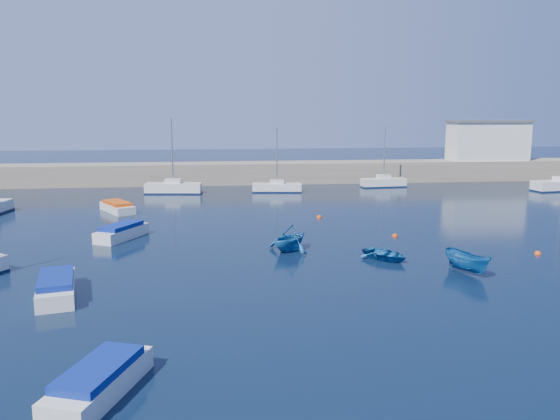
{
  "coord_description": "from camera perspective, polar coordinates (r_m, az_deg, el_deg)",
  "views": [
    {
      "loc": [
        -5.88,
        -23.13,
        9.05
      ],
      "look_at": [
        -1.12,
        17.59,
        1.6
      ],
      "focal_mm": 35.0,
      "sensor_mm": 36.0,
      "label": 1
    }
  ],
  "objects": [
    {
      "name": "sailboat_7",
      "position": [
        67.16,
        10.75,
        2.88
      ],
      "size": [
        5.5,
        1.93,
        7.26
      ],
      "rotation": [
        0.0,
        0.0,
        1.65
      ],
      "color": "silver",
      "rests_on": "ground"
    },
    {
      "name": "dinghy_right",
      "position": [
        32.76,
        19.01,
        -5.17
      ],
      "size": [
        2.23,
        3.48,
        1.26
      ],
      "primitive_type": "imported",
      "rotation": [
        0.0,
        0.0,
        0.34
      ],
      "color": "#16599A",
      "rests_on": "ground"
    },
    {
      "name": "sailboat_5",
      "position": [
        61.89,
        -11.07,
        2.31
      ],
      "size": [
        6.34,
        2.47,
        8.27
      ],
      "rotation": [
        0.0,
        0.0,
        1.45
      ],
      "color": "silver",
      "rests_on": "ground"
    },
    {
      "name": "motorboat_3",
      "position": [
        19.31,
        -18.34,
        -16.56
      ],
      "size": [
        2.99,
        4.74,
        1.05
      ],
      "rotation": [
        0.0,
        0.0,
        -0.35
      ],
      "color": "silver",
      "rests_on": "ground"
    },
    {
      "name": "motorboat_0",
      "position": [
        29.32,
        -22.33,
        -7.44
      ],
      "size": [
        2.73,
        5.06,
        1.08
      ],
      "rotation": [
        0.0,
        0.0,
        0.23
      ],
      "color": "silver",
      "rests_on": "ground"
    },
    {
      "name": "dinghy_center",
      "position": [
        34.46,
        10.93,
        -4.56
      ],
      "size": [
        3.59,
        3.83,
        0.64
      ],
      "primitive_type": "imported",
      "rotation": [
        0.0,
        0.0,
        0.6
      ],
      "color": "#16599A",
      "rests_on": "ground"
    },
    {
      "name": "sailboat_6",
      "position": [
        61.87,
        -0.32,
        2.4
      ],
      "size": [
        5.66,
        2.19,
        7.31
      ],
      "rotation": [
        0.0,
        0.0,
        1.45
      ],
      "color": "silver",
      "rests_on": "ground"
    },
    {
      "name": "motorboat_1",
      "position": [
        40.8,
        -16.21,
        -2.2
      ],
      "size": [
        3.46,
        4.66,
        1.09
      ],
      "rotation": [
        0.0,
        0.0,
        -0.49
      ],
      "color": "silver",
      "rests_on": "ground"
    },
    {
      "name": "ground",
      "position": [
        25.52,
        7.21,
        -10.55
      ],
      "size": [
        220.0,
        220.0,
        0.0
      ],
      "primitive_type": "plane",
      "color": "black",
      "rests_on": "ground"
    },
    {
      "name": "buoy_3",
      "position": [
        47.08,
        4.11,
        -0.81
      ],
      "size": [
        0.48,
        0.48,
        0.48
      ],
      "primitive_type": "sphere",
      "color": "#D73F0B",
      "rests_on": "ground"
    },
    {
      "name": "buoy_0",
      "position": [
        22.14,
        -17.11,
        -14.3
      ],
      "size": [
        0.42,
        0.42,
        0.42
      ],
      "primitive_type": "sphere",
      "color": "#D73F0B",
      "rests_on": "ground"
    },
    {
      "name": "motorboat_2",
      "position": [
        51.77,
        -16.64,
        0.31
      ],
      "size": [
        3.79,
        4.91,
        0.97
      ],
      "rotation": [
        0.0,
        0.0,
        0.53
      ],
      "color": "silver",
      "rests_on": "ground"
    },
    {
      "name": "dinghy_left",
      "position": [
        35.78,
        1.01,
        -2.89
      ],
      "size": [
        4.43,
        4.44,
        1.77
      ],
      "primitive_type": "imported",
      "rotation": [
        0.0,
        0.0,
        -0.76
      ],
      "color": "#16599A",
      "rests_on": "ground"
    },
    {
      "name": "harbor_office",
      "position": [
        77.98,
        20.88,
        6.72
      ],
      "size": [
        10.0,
        4.0,
        5.0
      ],
      "primitive_type": "cube",
      "color": "silver",
      "rests_on": "back_wall"
    },
    {
      "name": "back_wall",
      "position": [
        69.81,
        -1.8,
        3.92
      ],
      "size": [
        96.0,
        4.5,
        2.6
      ],
      "primitive_type": "cube",
      "color": "gray",
      "rests_on": "ground"
    },
    {
      "name": "buoy_1",
      "position": [
        40.81,
        11.92,
        -2.74
      ],
      "size": [
        0.47,
        0.47,
        0.47
      ],
      "primitive_type": "sphere",
      "color": "#AF350D",
      "rests_on": "ground"
    },
    {
      "name": "buoy_2",
      "position": [
        38.8,
        25.32,
        -4.2
      ],
      "size": [
        0.44,
        0.44,
        0.44
      ],
      "primitive_type": "sphere",
      "color": "#D73F0B",
      "rests_on": "ground"
    }
  ]
}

